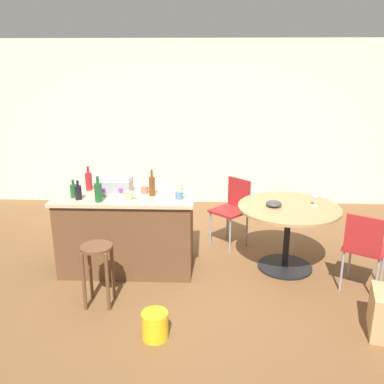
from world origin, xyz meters
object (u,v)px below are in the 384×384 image
(cup_0, at_px, (179,195))
(cup_1, at_px, (145,190))
(toolbox, at_px, (115,186))
(bottle_1, at_px, (74,190))
(wine_glass, at_px, (315,197))
(plastic_bucket, at_px, (155,325))
(kitchen_island, at_px, (128,230))
(folding_chair_far, at_px, (364,246))
(serving_bowl, at_px, (274,204))
(wooden_stool, at_px, (98,263))
(dining_table, at_px, (288,221))
(cup_3, at_px, (179,187))
(folding_chair_near, at_px, (233,206))
(bottle_2, at_px, (89,181))
(cup_2, at_px, (129,196))
(bottle_0, at_px, (98,192))
(bottle_4, at_px, (152,186))

(cup_0, relative_size, cup_1, 0.98)
(toolbox, bearing_deg, bottle_1, -158.48)
(wine_glass, bearing_deg, plastic_bucket, -139.83)
(kitchen_island, relative_size, folding_chair_far, 1.77)
(cup_1, bearing_deg, plastic_bucket, -79.05)
(cup_1, xyz_separation_m, plastic_bucket, (0.26, -1.37, -0.83))
(cup_1, distance_m, serving_bowl, 1.47)
(plastic_bucket, bearing_deg, toolbox, 114.00)
(wooden_stool, bearing_deg, folding_chair_far, 7.18)
(toolbox, bearing_deg, plastic_bucket, -66.00)
(cup_1, bearing_deg, wine_glass, 1.36)
(toolbox, xyz_separation_m, bottle_1, (-0.42, -0.17, -0.01))
(dining_table, bearing_deg, cup_3, 174.71)
(dining_table, distance_m, bottle_1, 2.44)
(dining_table, height_order, cup_3, cup_3)
(folding_chair_near, relative_size, serving_bowl, 4.91)
(cup_0, bearing_deg, folding_chair_near, 53.21)
(toolbox, bearing_deg, kitchen_island, 1.47)
(toolbox, bearing_deg, folding_chair_near, 26.17)
(kitchen_island, distance_m, bottle_1, 0.78)
(kitchen_island, height_order, serving_bowl, kitchen_island)
(wooden_stool, height_order, bottle_1, bottle_1)
(dining_table, relative_size, bottle_2, 4.12)
(serving_bowl, xyz_separation_m, plastic_bucket, (-1.20, -1.36, -0.68))
(cup_2, bearing_deg, cup_0, 5.41)
(bottle_0, relative_size, bottle_1, 1.39)
(cup_2, distance_m, plastic_bucket, 1.45)
(wooden_stool, xyz_separation_m, dining_table, (2.00, 0.85, 0.14))
(bottle_2, bearing_deg, folding_chair_far, -11.36)
(wooden_stool, relative_size, dining_table, 0.55)
(wine_glass, bearing_deg, wooden_stool, -158.82)
(dining_table, distance_m, cup_1, 1.68)
(bottle_2, bearing_deg, dining_table, -2.36)
(kitchen_island, xyz_separation_m, cup_0, (0.62, -0.18, 0.49))
(folding_chair_near, xyz_separation_m, folding_chair_far, (1.29, -1.17, -0.00))
(serving_bowl, bearing_deg, dining_table, 4.13)
(bottle_4, bearing_deg, bottle_2, 166.01)
(wooden_stool, height_order, cup_1, cup_1)
(dining_table, xyz_separation_m, plastic_bucket, (-1.38, -1.37, -0.47))
(cup_1, bearing_deg, folding_chair_far, -12.21)
(folding_chair_near, bearing_deg, bottle_4, -141.53)
(folding_chair_far, height_order, bottle_2, bottle_2)
(bottle_1, xyz_separation_m, plastic_bucket, (1.02, -1.18, -0.86))
(wooden_stool, distance_m, folding_chair_near, 2.06)
(toolbox, bearing_deg, bottle_2, 160.64)
(folding_chair_near, xyz_separation_m, toolbox, (-1.38, -0.68, 0.47))
(kitchen_island, distance_m, cup_1, 0.54)
(cup_0, relative_size, plastic_bucket, 0.48)
(bottle_1, relative_size, cup_1, 1.66)
(dining_table, bearing_deg, wooden_stool, -157.05)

